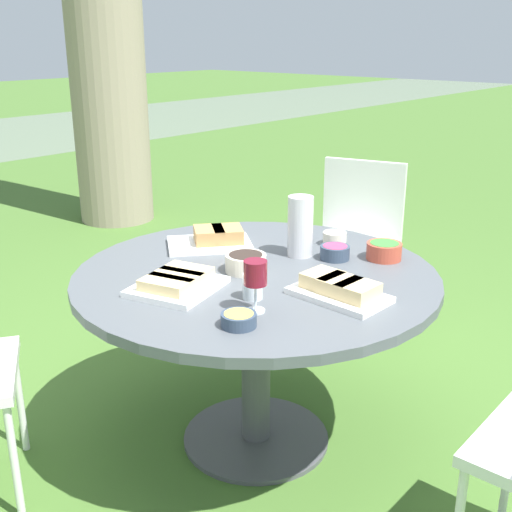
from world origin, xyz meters
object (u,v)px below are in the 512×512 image
(handbag, at_px, (166,302))
(water_pitcher, at_px, (300,226))
(dining_table, at_px, (256,299))
(chair_near_left, at_px, (355,232))
(wine_glass, at_px, (255,275))

(handbag, bearing_deg, water_pitcher, -102.23)
(dining_table, xyz_separation_m, chair_near_left, (1.16, 0.31, -0.07))
(dining_table, bearing_deg, wine_glass, -139.39)
(wine_glass, xyz_separation_m, handbag, (0.75, 1.30, -0.70))
(wine_glass, bearing_deg, dining_table, 40.61)
(water_pitcher, height_order, handbag, water_pitcher)
(chair_near_left, bearing_deg, dining_table, -165.02)
(chair_near_left, height_order, water_pitcher, water_pitcher)
(chair_near_left, relative_size, wine_glass, 5.37)
(water_pitcher, bearing_deg, handbag, 77.77)
(water_pitcher, bearing_deg, chair_near_left, 19.25)
(wine_glass, relative_size, handbag, 0.45)
(chair_near_left, bearing_deg, handbag, 131.55)
(water_pitcher, height_order, wine_glass, water_pitcher)
(handbag, bearing_deg, wine_glass, -119.91)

